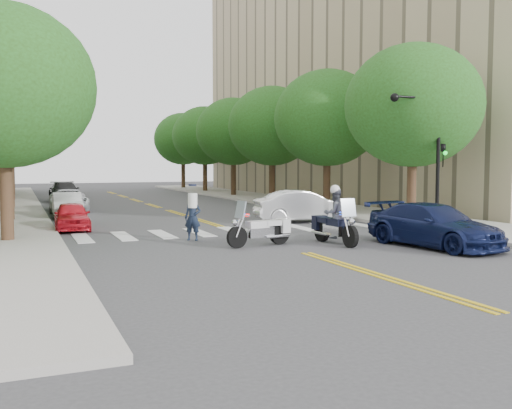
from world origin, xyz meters
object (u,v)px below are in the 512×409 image
sedan_blue (434,225)px  motorcycle_police (334,218)px  officer_standing (193,218)px  convertible (303,206)px  motorcycle_parked (264,230)px

sedan_blue → motorcycle_police: bearing=136.6°
motorcycle_police → officer_standing: bearing=-36.0°
motorcycle_police → sedan_blue: size_ratio=0.51×
officer_standing → sedan_blue: bearing=-0.7°
convertible → motorcycle_police: bearing=170.8°
motorcycle_police → officer_standing: 5.20m
motorcycle_parked → convertible: motorcycle_parked is taller
motorcycle_parked → officer_standing: 2.98m
motorcycle_police → motorcycle_parked: (-2.44, 0.59, -0.38)m
motorcycle_police → motorcycle_parked: bearing=-15.9°
officer_standing → motorcycle_police: bearing=-0.2°
motorcycle_police → convertible: (2.47, 7.06, -0.16)m
motorcycle_police → sedan_blue: (2.80, -1.94, -0.19)m
convertible → motorcycle_parked: bearing=152.8°
motorcycle_police → convertible: motorcycle_police is taller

